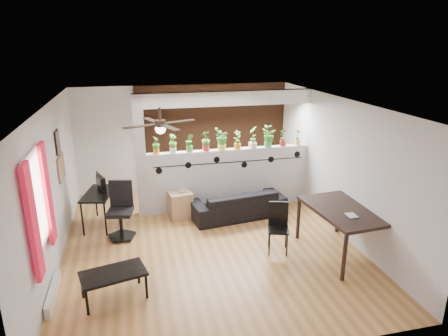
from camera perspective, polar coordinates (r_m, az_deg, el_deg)
room_shell at (r=7.14m, az=-2.49°, el=-1.12°), size 6.30×7.10×2.90m
partition_wall at (r=8.89m, az=0.79°, el=-1.49°), size 3.60×0.18×1.35m
ceiling_header at (r=8.47m, az=0.84°, el=9.91°), size 3.60×0.18×0.30m
pier_column at (r=8.46m, az=-11.85°, el=1.55°), size 0.22×0.20×2.60m
brick_panel at (r=10.09m, az=-1.24°, el=4.55°), size 3.90×0.05×2.60m
vine_decal at (r=8.68m, az=0.95°, el=0.83°), size 3.31×0.01×0.30m
window_assembly at (r=5.97m, az=-25.04°, el=-4.59°), size 0.09×1.30×1.55m
baseboard_heater at (r=6.61m, az=-23.24°, el=-16.06°), size 0.08×1.00×0.18m
corkboard at (r=8.03m, az=-22.21°, el=0.07°), size 0.03×0.60×0.45m
framed_art at (r=7.85m, az=-22.70°, el=3.43°), size 0.03×0.34×0.44m
ceiling_fan at (r=6.48m, az=-9.09°, el=6.03°), size 1.19×1.19×0.43m
potted_plant_0 at (r=8.41m, az=-9.70°, el=3.31°), size 0.15×0.18×0.36m
potted_plant_1 at (r=8.43m, az=-7.33°, el=3.57°), size 0.25×0.25×0.40m
potted_plant_2 at (r=8.47m, az=-4.96°, el=3.71°), size 0.23×0.20×0.39m
potted_plant_3 at (r=8.53m, az=-2.63°, el=3.98°), size 0.27×0.25×0.43m
potted_plant_4 at (r=8.59m, az=-0.32°, el=4.27°), size 0.30×0.32×0.48m
potted_plant_5 at (r=8.68m, az=1.94°, el=4.17°), size 0.25×0.22×0.41m
potted_plant_6 at (r=8.77m, az=4.16°, el=4.52°), size 0.25×0.29×0.48m
potted_plant_7 at (r=8.88m, az=6.33°, el=4.56°), size 0.31×0.30×0.46m
potted_plant_8 at (r=9.01m, az=8.44°, el=4.45°), size 0.24×0.21×0.40m
potted_plant_9 at (r=9.15m, az=10.48°, el=4.43°), size 0.19×0.21×0.36m
sofa at (r=8.55m, az=2.03°, el=-5.15°), size 1.99×1.00×0.56m
cube_shelf at (r=8.53m, az=-6.25°, el=-5.29°), size 0.52×0.48×0.57m
cup at (r=8.41m, az=-5.98°, el=-3.20°), size 0.12×0.12×0.09m
computer_desk at (r=8.37m, az=-17.43°, el=-3.80°), size 0.72×1.08×0.72m
monitor at (r=8.46m, az=-17.47°, el=-2.45°), size 0.31×0.16×0.17m
office_chair at (r=7.85m, az=-14.50°, el=-6.35°), size 0.56×0.56×1.08m
dining_table at (r=7.21m, az=16.61°, el=-6.27°), size 1.08×1.64×0.85m
book at (r=6.89m, az=17.18°, el=-6.56°), size 0.16×0.22×0.02m
folding_chair at (r=7.20m, az=7.76°, el=-7.72°), size 0.46×0.46×0.90m
coffee_table at (r=6.17m, az=-15.55°, el=-14.54°), size 1.01×0.71×0.43m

